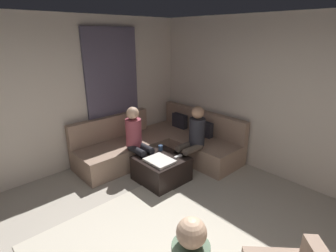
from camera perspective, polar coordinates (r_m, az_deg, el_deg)
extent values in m
cube|color=beige|center=(4.59, 26.90, 4.59)|extent=(6.00, 0.12, 2.70)
cube|color=beige|center=(4.73, -26.26, 5.10)|extent=(0.12, 6.00, 2.70)
cube|color=#595166|center=(5.17, -11.96, 6.67)|extent=(0.06, 1.10, 2.50)
cube|color=#9E7F6B|center=(5.39, 4.99, -4.12)|extent=(2.10, 0.85, 0.42)
cube|color=#9E7F6B|center=(5.48, 7.63, 1.08)|extent=(2.10, 0.14, 0.45)
cube|color=#9E7F6B|center=(5.07, -10.20, -5.94)|extent=(0.85, 1.70, 0.42)
cube|color=#9E7F6B|center=(5.19, -12.62, -0.30)|extent=(0.14, 1.70, 0.45)
cube|color=#26262D|center=(5.70, 2.57, 0.88)|extent=(0.36, 0.12, 0.36)
cube|color=#26262D|center=(5.26, 7.98, -0.94)|extent=(0.36, 0.12, 0.36)
cube|color=black|center=(4.47, -1.48, -9.35)|extent=(0.76, 0.76, 0.42)
cube|color=white|center=(4.22, -1.84, -7.64)|extent=(0.44, 0.36, 0.04)
cylinder|color=#334C72|center=(4.61, -1.64, -4.83)|extent=(0.08, 0.08, 0.10)
cube|color=white|center=(4.38, 2.23, -6.70)|extent=(0.05, 0.15, 0.02)
cylinder|color=brown|center=(4.53, 3.66, -8.98)|extent=(0.12, 0.12, 0.42)
cylinder|color=brown|center=(4.64, 2.03, -8.21)|extent=(0.12, 0.12, 0.42)
cylinder|color=brown|center=(4.54, 5.48, -5.14)|extent=(0.12, 0.40, 0.12)
cylinder|color=brown|center=(4.65, 3.83, -4.46)|extent=(0.12, 0.40, 0.12)
cylinder|color=#26262D|center=(4.63, 6.41, -1.27)|extent=(0.28, 0.28, 0.50)
sphere|color=tan|center=(4.52, 6.59, 2.99)|extent=(0.22, 0.22, 0.22)
cylinder|color=black|center=(4.58, -3.42, -8.63)|extent=(0.12, 0.12, 0.42)
cylinder|color=black|center=(4.48, -5.22, -9.35)|extent=(0.12, 0.12, 0.42)
cylinder|color=black|center=(4.60, -5.08, -4.78)|extent=(0.40, 0.12, 0.12)
cylinder|color=black|center=(4.50, -6.89, -5.41)|extent=(0.40, 0.12, 0.12)
cylinder|color=#993F4C|center=(4.60, -7.59, -1.48)|extent=(0.28, 0.28, 0.50)
sphere|color=#D8AD8C|center=(4.48, -7.80, 2.81)|extent=(0.22, 0.22, 0.22)
sphere|color=#D8AD8C|center=(1.96, 5.19, -22.35)|extent=(0.22, 0.22, 0.22)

